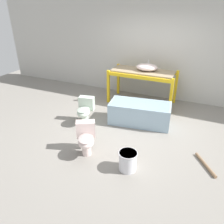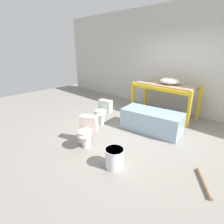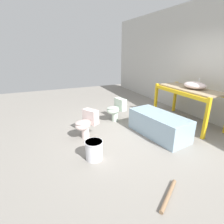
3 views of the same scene
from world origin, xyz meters
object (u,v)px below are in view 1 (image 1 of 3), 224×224
(sink_basin, at_px, (147,67))
(toilet_near, at_px, (86,138))
(bathtub_main, at_px, (140,112))
(toilet_far, at_px, (85,110))
(bucket_white, at_px, (128,161))

(sink_basin, bearing_deg, toilet_near, -97.07)
(sink_basin, relative_size, toilet_near, 0.94)
(bathtub_main, height_order, toilet_far, toilet_far)
(bathtub_main, height_order, bucket_white, bathtub_main)
(toilet_far, bearing_deg, sink_basin, 49.16)
(sink_basin, bearing_deg, toilet_far, -119.02)
(sink_basin, height_order, toilet_far, sink_basin)
(bathtub_main, xyz_separation_m, toilet_near, (-0.58, -1.57, 0.06))
(toilet_near, bearing_deg, bucket_white, -36.85)
(sink_basin, height_order, bucket_white, sink_basin)
(toilet_near, xyz_separation_m, toilet_far, (-0.63, 1.04, 0.00))
(bathtub_main, bearing_deg, toilet_far, -164.30)
(toilet_near, distance_m, toilet_far, 1.21)
(toilet_near, height_order, bucket_white, toilet_near)
(bathtub_main, distance_m, bucket_white, 1.71)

